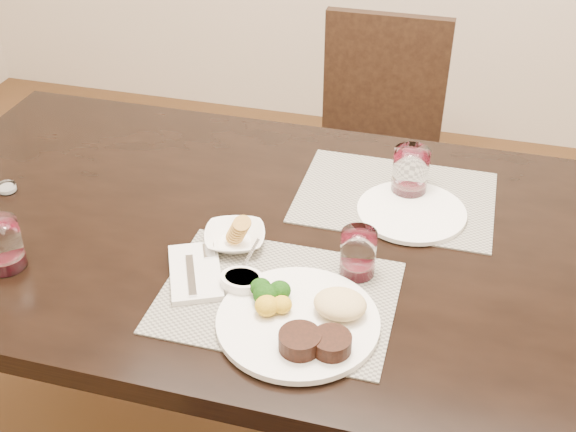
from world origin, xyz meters
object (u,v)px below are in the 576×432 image
(chair_far, at_px, (376,137))
(steak_knife, at_px, (331,342))
(wine_glass_near, at_px, (358,255))
(cracker_bowl, at_px, (235,237))
(far_plate, at_px, (411,212))
(dinner_plate, at_px, (305,320))

(chair_far, relative_size, steak_knife, 3.94)
(steak_knife, height_order, wine_glass_near, wine_glass_near)
(chair_far, bearing_deg, cracker_bowl, -98.71)
(chair_far, xyz_separation_m, steak_knife, (0.11, -1.25, 0.26))
(chair_far, xyz_separation_m, far_plate, (0.20, -0.80, 0.26))
(steak_knife, bearing_deg, far_plate, 72.00)
(steak_knife, distance_m, wine_glass_near, 0.22)
(dinner_plate, distance_m, steak_knife, 0.07)
(dinner_plate, relative_size, cracker_bowl, 1.90)
(cracker_bowl, relative_size, wine_glass_near, 1.61)
(cracker_bowl, distance_m, far_plate, 0.41)
(wine_glass_near, relative_size, far_plate, 0.40)
(steak_knife, bearing_deg, dinner_plate, 144.25)
(cracker_bowl, xyz_separation_m, far_plate, (0.35, 0.22, -0.01))
(chair_far, bearing_deg, steak_knife, -84.94)
(chair_far, height_order, cracker_bowl, chair_far)
(dinner_plate, bearing_deg, steak_knife, -44.99)
(steak_knife, height_order, far_plate, same)
(dinner_plate, height_order, wine_glass_near, wine_glass_near)
(chair_far, distance_m, dinner_plate, 1.25)
(dinner_plate, bearing_deg, far_plate, 54.81)
(cracker_bowl, height_order, far_plate, cracker_bowl)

